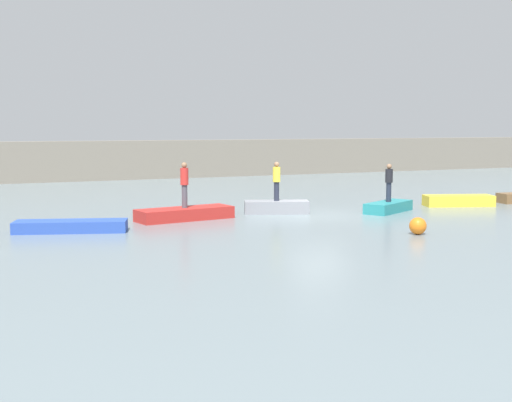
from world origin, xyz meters
TOP-DOWN VIEW (x-y plane):
  - ground_plane at (0.00, 0.00)m, footprint 120.00×120.00m
  - embankment_wall at (0.00, 22.30)m, footprint 80.00×1.20m
  - rowboat_blue at (-10.16, -0.31)m, footprint 4.03×2.24m
  - rowboat_red at (-5.51, 1.03)m, footprint 4.05×1.87m
  - rowboat_grey at (-1.30, 1.36)m, footprint 2.89×1.88m
  - rowboat_teal at (3.32, -0.25)m, footprint 2.90×2.21m
  - rowboat_yellow at (7.63, 0.29)m, footprint 3.34×2.04m
  - person_dark_shirt at (3.32, -0.25)m, footprint 0.32×0.32m
  - person_red_shirt at (-5.51, 1.03)m, footprint 0.32×0.32m
  - person_yellow_shirt at (-1.30, 1.36)m, footprint 0.32×0.32m
  - mooring_buoy at (0.68, -5.75)m, footprint 0.60×0.60m

SIDE VIEW (x-z plane):
  - ground_plane at x=0.00m, z-range 0.00..0.00m
  - rowboat_blue at x=-10.16m, z-range 0.00..0.41m
  - rowboat_teal at x=3.32m, z-range 0.00..0.45m
  - rowboat_red at x=-5.51m, z-range 0.00..0.48m
  - rowboat_yellow at x=7.63m, z-range 0.00..0.51m
  - rowboat_grey at x=-1.30m, z-range 0.00..0.54m
  - mooring_buoy at x=0.68m, z-range 0.00..0.60m
  - embankment_wall at x=0.00m, z-range 0.00..2.71m
  - person_dark_shirt at x=3.32m, z-range 0.54..2.18m
  - person_yellow_shirt at x=-1.30m, z-range 0.63..2.30m
  - person_red_shirt at x=-5.51m, z-range 0.59..2.40m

